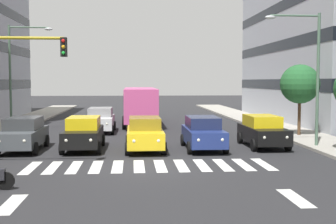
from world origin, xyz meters
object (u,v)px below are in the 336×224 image
at_px(car_1, 203,133).
at_px(street_lamp_right, 17,66).
at_px(car_0, 263,131).
at_px(car_3, 84,133).
at_px(car_row2_0, 100,120).
at_px(car_4, 23,134).
at_px(street_lamp_left, 309,65).
at_px(street_tree_1, 300,84).
at_px(car_2, 145,133).
at_px(bus_behind_traffic, 140,102).

bearing_deg(car_1, street_lamp_right, -36.40).
height_order(car_0, car_1, same).
xyz_separation_m(car_1, car_3, (6.26, -0.36, 0.00)).
distance_m(car_0, car_row2_0, 12.11).
height_order(car_0, car_4, same).
relative_size(car_4, car_row2_0, 1.00).
bearing_deg(car_0, street_lamp_right, -27.92).
xyz_separation_m(car_row2_0, street_lamp_left, (-11.61, 8.37, 3.58)).
relative_size(street_lamp_right, street_tree_1, 1.62).
bearing_deg(street_lamp_left, car_3, -1.96).
bearing_deg(street_lamp_left, car_2, 0.30).
distance_m(car_row2_0, street_lamp_left, 14.75).
bearing_deg(street_lamp_right, car_3, 123.24).
relative_size(car_3, car_4, 1.00).
relative_size(car_4, street_lamp_right, 0.61).
height_order(car_3, bus_behind_traffic, bus_behind_traffic).
height_order(car_0, car_row2_0, same).
relative_size(car_1, car_4, 1.00).
distance_m(car_0, bus_behind_traffic, 14.54).
bearing_deg(car_0, car_1, 10.28).
relative_size(car_1, car_3, 1.00).
bearing_deg(car_4, bus_behind_traffic, -115.30).
height_order(car_1, bus_behind_traffic, bus_behind_traffic).
relative_size(car_0, bus_behind_traffic, 0.42).
bearing_deg(car_row2_0, car_1, 125.53).
xyz_separation_m(street_lamp_left, street_lamp_right, (17.31, -8.63, 0.15)).
height_order(car_3, street_lamp_left, street_lamp_left).
distance_m(car_2, car_3, 3.22).
distance_m(car_row2_0, street_lamp_right, 6.82).
bearing_deg(car_1, street_tree_1, -146.91).
relative_size(car_0, street_lamp_left, 0.63).
xyz_separation_m(car_2, street_lamp_right, (8.58, -8.68, 3.73)).
distance_m(bus_behind_traffic, street_lamp_right, 10.31).
distance_m(car_row2_0, street_tree_1, 13.69).
bearing_deg(street_tree_1, car_1, 33.09).
relative_size(car_3, street_lamp_left, 0.63).
height_order(car_0, street_lamp_left, street_lamp_left).
xyz_separation_m(car_3, street_lamp_left, (-11.92, 0.41, 3.58)).
bearing_deg(car_4, car_row2_0, -113.00).
bearing_deg(bus_behind_traffic, car_2, 90.00).
xyz_separation_m(car_0, car_row2_0, (9.34, -7.71, 0.00)).
bearing_deg(car_row2_0, car_3, 87.74).
distance_m(bus_behind_traffic, street_tree_1, 13.61).
bearing_deg(car_0, car_3, 1.49).
height_order(car_row2_0, street_lamp_right, street_lamp_right).
height_order(car_4, street_lamp_right, street_lamp_right).
distance_m(car_2, street_tree_1, 11.33).
bearing_deg(car_4, car_0, -178.74).
height_order(car_1, car_3, same).
relative_size(car_row2_0, street_lamp_left, 0.63).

